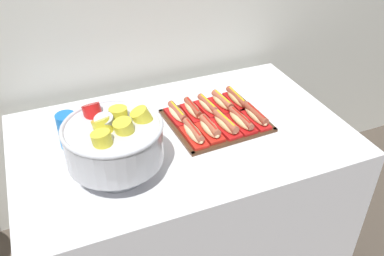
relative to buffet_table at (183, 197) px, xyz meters
name	(u,v)px	position (x,y,z in m)	size (l,w,h in m)	color
ground_plane	(184,252)	(0.00, 0.00, -0.41)	(10.00, 10.00, 0.00)	#4C4238
buffet_table	(183,197)	(0.00, 0.00, 0.00)	(1.41, 0.88, 0.78)	silver
serving_tray	(216,121)	(0.17, 0.03, 0.37)	(0.42, 0.38, 0.01)	#472B19
hot_dog_0	(193,133)	(0.03, -0.06, 0.40)	(0.07, 0.18, 0.06)	red
hot_dog_1	(210,129)	(0.10, -0.06, 0.41)	(0.08, 0.16, 0.06)	red
hot_dog_2	(225,124)	(0.18, -0.06, 0.41)	(0.08, 0.18, 0.06)	red
hot_dog_3	(241,121)	(0.25, -0.05, 0.40)	(0.08, 0.18, 0.06)	#B21414
hot_dog_4	(256,116)	(0.33, -0.05, 0.40)	(0.07, 0.18, 0.06)	red
hot_dog_5	(177,114)	(0.02, 0.10, 0.40)	(0.08, 0.17, 0.06)	red
hot_dog_6	(193,110)	(0.09, 0.11, 0.40)	(0.06, 0.16, 0.06)	red
hot_dog_7	(208,106)	(0.17, 0.11, 0.40)	(0.08, 0.17, 0.06)	red
hot_dog_8	(222,102)	(0.24, 0.11, 0.40)	(0.08, 0.17, 0.06)	#B21414
hot_dog_9	(236,99)	(0.32, 0.12, 0.40)	(0.06, 0.18, 0.06)	#B21414
punch_bowl	(114,141)	(-0.31, -0.15, 0.52)	(0.37, 0.36, 0.27)	silver
cup_stack	(68,131)	(-0.45, 0.09, 0.44)	(0.08, 0.08, 0.15)	blue
donut	(112,120)	(-0.25, 0.19, 0.39)	(0.14, 0.14, 0.04)	pink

